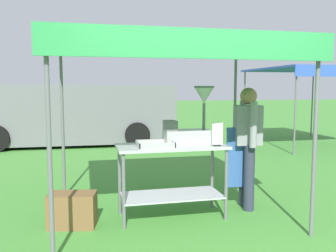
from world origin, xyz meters
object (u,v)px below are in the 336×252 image
Objects in this scene: donut_tray at (155,146)px; supply_crate at (72,210)px; vendor at (247,141)px; donut_cart at (172,165)px; van_grey at (70,114)px; donut_fryer at (190,125)px; menu_sign at (217,136)px; stall_canopy at (170,49)px; neighbour_tent at (308,71)px.

donut_tray is 0.73× the size of supply_crate.
vendor reaches higher than supply_crate.
van_grey is (-1.42, 6.42, 0.21)m from donut_cart.
donut_fryer is 2.55× the size of menu_sign.
donut_cart is at bearing -90.00° from stall_canopy.
menu_sign is 0.05× the size of van_grey.
stall_canopy reaches higher than van_grey.
vendor is (0.82, 0.12, -0.25)m from donut_fryer.
menu_sign is at bearing -29.37° from stall_canopy.
stall_canopy is 10.25× the size of menu_sign.
stall_canopy is at bearing 158.00° from donut_fryer.
supply_crate is 0.19× the size of neighbour_tent.
donut_tray is at bearing -151.14° from donut_cart.
donut_fryer is 0.45× the size of vendor.
supply_crate is at bearing -87.96° from van_grey.
van_grey is at bearing 104.50° from donut_fryer.
menu_sign reaches higher than donut_tray.
supply_crate is (-0.97, 0.08, -0.73)m from donut_tray.
donut_tray is 0.07× the size of van_grey.
donut_fryer reaches higher than supply_crate.
vendor is at bearing 1.36° from stall_canopy.
menu_sign is (0.75, -0.07, 0.10)m from donut_tray.
stall_canopy is 6.59m from van_grey.
donut_fryer is 1.23× the size of supply_crate.
donut_tray is at bearing -136.89° from neighbour_tent.
donut_cart is 0.66m from menu_sign.
van_grey reaches higher than menu_sign.
van_grey reaches higher than vendor.
donut_fryer is at bearing 1.74° from supply_crate.
stall_canopy is 0.96m from donut_fryer.
donut_cart is 2.29× the size of supply_crate.
donut_cart is (-0.00, -0.10, -1.41)m from stall_canopy.
vendor is 2.76× the size of supply_crate.
donut_fryer is 6.64m from van_grey.
supply_crate is (-1.19, -0.04, -0.47)m from donut_cart.
donut_cart is at bearing -136.37° from neighbour_tent.
van_grey is at bearing 102.69° from stall_canopy.
neighbour_tent reaches higher than donut_fryer.
menu_sign is (0.52, -0.29, -1.04)m from stall_canopy.
supply_crate is at bearing -142.10° from neighbour_tent.
van_grey reaches higher than donut_fryer.
supply_crate is at bearing -175.85° from vendor.
vendor reaches higher than donut_tray.
van_grey is at bearing 100.36° from donut_tray.
donut_fryer reaches higher than vendor.
menu_sign is (0.28, -0.20, -0.12)m from donut_fryer.
donut_cart is 6.58m from van_grey.
vendor is at bearing -68.51° from van_grey.
donut_tray is 1.31m from vendor.
donut_cart reaches higher than supply_crate.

